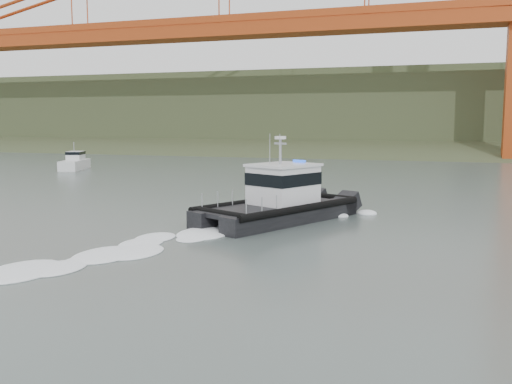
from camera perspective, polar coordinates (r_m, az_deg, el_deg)
ground at (r=24.14m, az=-2.07°, el=-7.80°), size 400.00×400.00×0.00m
headlands at (r=147.58m, az=15.37°, el=7.15°), size 500.00×105.36×27.12m
patrol_boat at (r=35.66m, az=2.38°, el=-0.71°), size 8.59×11.94×5.47m
motorboat at (r=77.65m, az=-17.66°, el=2.84°), size 4.23×7.04×3.67m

